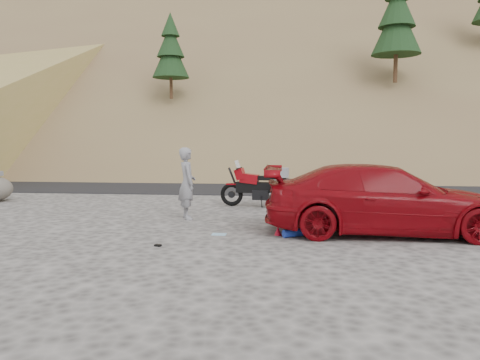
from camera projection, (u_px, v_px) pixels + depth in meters
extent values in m
plane|color=#464340|center=(190.00, 223.00, 11.44)|extent=(140.00, 140.00, 0.00)
cube|color=black|center=(234.00, 186.00, 20.36)|extent=(120.00, 7.00, 0.05)
cube|color=brown|center=(286.00, 69.00, 40.22)|extent=(110.00, 51.90, 46.72)
cube|color=brown|center=(286.00, 65.00, 40.20)|extent=(110.00, 43.28, 36.46)
cube|color=brown|center=(287.00, 44.00, 59.49)|extent=(120.00, 40.00, 30.00)
cylinder|color=#3A2815|center=(171.00, 86.00, 25.29)|extent=(0.17, 0.17, 1.40)
cone|color=black|center=(171.00, 57.00, 25.15)|extent=(2.00, 2.00, 2.25)
cone|color=black|center=(171.00, 40.00, 25.07)|extent=(1.50, 1.50, 1.76)
cone|color=black|center=(170.00, 24.00, 25.00)|extent=(1.00, 1.00, 1.26)
cylinder|color=#3A2815|center=(396.00, 65.00, 24.92)|extent=(0.22, 0.22, 1.82)
cone|color=black|center=(397.00, 27.00, 24.74)|extent=(2.60, 2.60, 2.92)
cone|color=black|center=(397.00, 5.00, 24.64)|extent=(1.95, 1.95, 2.28)
torus|color=black|center=(232.00, 194.00, 14.29)|extent=(0.72, 0.22, 0.71)
cylinder|color=black|center=(232.00, 194.00, 14.29)|extent=(0.22, 0.09, 0.21)
torus|color=black|center=(286.00, 196.00, 13.89)|extent=(0.77, 0.25, 0.75)
cylinder|color=black|center=(286.00, 196.00, 13.89)|extent=(0.25, 0.12, 0.24)
cylinder|color=black|center=(234.00, 182.00, 14.23)|extent=(0.41, 0.12, 0.87)
cylinder|color=black|center=(239.00, 168.00, 14.16)|extent=(0.14, 0.67, 0.05)
cube|color=black|center=(257.00, 187.00, 14.08)|extent=(1.31, 0.43, 0.32)
cube|color=black|center=(261.00, 195.00, 14.07)|extent=(0.52, 0.38, 0.30)
cube|color=maroon|center=(250.00, 178.00, 14.11)|extent=(0.60, 0.40, 0.33)
cube|color=maroon|center=(240.00, 174.00, 14.17)|extent=(0.37, 0.41, 0.38)
cube|color=silver|center=(238.00, 165.00, 14.16)|extent=(0.17, 0.34, 0.27)
cube|color=black|center=(266.00, 178.00, 13.99)|extent=(0.62, 0.31, 0.13)
cube|color=black|center=(280.00, 180.00, 13.89)|extent=(0.40, 0.24, 0.11)
cube|color=silver|center=(280.00, 188.00, 13.63)|extent=(0.44, 0.19, 0.48)
cube|color=silver|center=(283.00, 186.00, 14.17)|extent=(0.44, 0.19, 0.48)
cube|color=gray|center=(281.00, 173.00, 13.87)|extent=(0.50, 0.42, 0.28)
cube|color=maroon|center=(232.00, 184.00, 14.26)|extent=(0.34, 0.17, 0.04)
cylinder|color=black|center=(261.00, 202.00, 13.89)|extent=(0.06, 0.23, 0.39)
cylinder|color=silver|center=(278.00, 194.00, 13.79)|extent=(0.50, 0.16, 0.14)
imported|color=gray|center=(187.00, 219.00, 12.06)|extent=(0.68, 0.79, 1.84)
imported|color=maroon|center=(384.00, 233.00, 10.20)|extent=(5.19, 2.12, 1.51)
cylinder|color=#1B34A5|center=(293.00, 233.00, 9.83)|extent=(0.47, 0.37, 0.17)
cylinder|color=#1B34A5|center=(328.00, 228.00, 10.35)|extent=(0.09, 0.09, 0.19)
cone|color=#AB0B20|center=(278.00, 231.00, 10.01)|extent=(0.15, 0.15, 0.20)
cube|color=black|center=(158.00, 245.00, 9.00)|extent=(0.15, 0.13, 0.04)
cube|color=#88B6D3|center=(219.00, 234.00, 10.09)|extent=(0.31, 0.23, 0.01)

